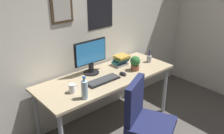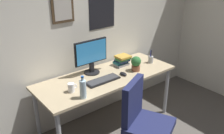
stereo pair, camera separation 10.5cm
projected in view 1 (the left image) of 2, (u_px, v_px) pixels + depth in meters
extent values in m
cube|color=silver|center=(77.00, 27.00, 3.07)|extent=(4.40, 0.08, 2.60)
cube|color=#4C3823|center=(62.00, 8.00, 2.80)|extent=(0.28, 0.02, 0.34)
cube|color=beige|center=(62.00, 8.00, 2.79)|extent=(0.22, 0.00, 0.28)
cube|color=black|center=(100.00, 7.00, 3.15)|extent=(0.40, 0.01, 0.56)
cube|color=tan|center=(107.00, 77.00, 3.07)|extent=(1.81, 0.69, 0.03)
cylinder|color=#9EA0A5|center=(165.00, 90.00, 3.53)|extent=(0.05, 0.05, 0.72)
cylinder|color=#9EA0A5|center=(37.00, 117.00, 2.92)|extent=(0.05, 0.05, 0.72)
cylinder|color=#9EA0A5|center=(136.00, 77.00, 3.93)|extent=(0.05, 0.05, 0.72)
cube|color=#1E234C|center=(151.00, 126.00, 2.61)|extent=(0.61, 0.61, 0.08)
cube|color=#1E234C|center=(134.00, 100.00, 2.57)|extent=(0.41, 0.24, 0.45)
cylinder|color=black|center=(91.00, 73.00, 3.13)|extent=(0.20, 0.20, 0.01)
cube|color=black|center=(91.00, 68.00, 3.10)|extent=(0.05, 0.04, 0.12)
cube|color=black|center=(90.00, 52.00, 3.02)|extent=(0.46, 0.02, 0.30)
cube|color=#338CD8|center=(91.00, 52.00, 3.01)|extent=(0.43, 0.00, 0.27)
cube|color=black|center=(103.00, 81.00, 2.92)|extent=(0.43, 0.15, 0.02)
cube|color=#38383A|center=(103.00, 80.00, 2.91)|extent=(0.41, 0.13, 0.00)
ellipsoid|color=black|center=(123.00, 74.00, 3.08)|extent=(0.06, 0.11, 0.04)
cylinder|color=silver|center=(85.00, 90.00, 2.52)|extent=(0.07, 0.07, 0.20)
cylinder|color=silver|center=(84.00, 79.00, 2.48)|extent=(0.03, 0.03, 0.04)
cylinder|color=#2659B2|center=(84.00, 77.00, 2.47)|extent=(0.03, 0.03, 0.01)
cylinder|color=white|center=(72.00, 88.00, 2.65)|extent=(0.07, 0.07, 0.10)
torus|color=white|center=(76.00, 87.00, 2.68)|extent=(0.05, 0.01, 0.05)
cylinder|color=brown|center=(135.00, 67.00, 3.20)|extent=(0.11, 0.11, 0.07)
sphere|color=#2D6B33|center=(135.00, 61.00, 3.17)|extent=(0.13, 0.13, 0.13)
ellipsoid|color=#287A38|center=(132.00, 59.00, 3.16)|extent=(0.07, 0.08, 0.02)
ellipsoid|color=#287A38|center=(135.00, 59.00, 3.20)|extent=(0.07, 0.08, 0.02)
ellipsoid|color=#287A38|center=(136.00, 61.00, 3.13)|extent=(0.08, 0.07, 0.02)
cylinder|color=#9EA0A5|center=(149.00, 59.00, 3.45)|extent=(0.07, 0.07, 0.09)
cylinder|color=#263FBF|center=(149.00, 54.00, 3.42)|extent=(0.01, 0.01, 0.13)
cylinder|color=red|center=(149.00, 54.00, 3.43)|extent=(0.01, 0.01, 0.13)
cylinder|color=black|center=(150.00, 54.00, 3.41)|extent=(0.01, 0.01, 0.13)
cylinder|color=#9EA0A5|center=(150.00, 53.00, 3.43)|extent=(0.01, 0.03, 0.14)
cylinder|color=#9EA0A5|center=(149.00, 54.00, 3.42)|extent=(0.01, 0.02, 0.14)
cube|color=gray|center=(121.00, 64.00, 3.35)|extent=(0.20, 0.11, 0.03)
cube|color=#26727A|center=(119.00, 62.00, 3.36)|extent=(0.19, 0.11, 0.03)
cube|color=navy|center=(121.00, 60.00, 3.35)|extent=(0.17, 0.15, 0.02)
cube|color=#33723F|center=(122.00, 59.00, 3.33)|extent=(0.20, 0.12, 0.03)
cube|color=gold|center=(122.00, 56.00, 3.33)|extent=(0.18, 0.16, 0.03)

